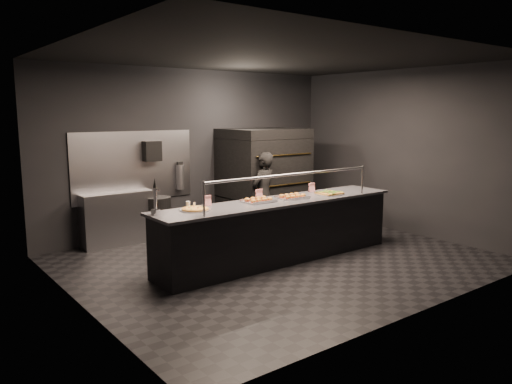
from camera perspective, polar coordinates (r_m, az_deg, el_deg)
room at (r=7.40m, az=2.35°, el=3.48°), size 6.04×6.00×3.00m
service_counter at (r=7.55m, az=2.67°, el=-4.36°), size 4.10×0.78×1.37m
pizza_oven at (r=9.65m, az=0.88°, el=1.64°), size 1.50×1.23×1.91m
prep_shelf at (r=8.71m, az=-15.55°, el=-2.96°), size 1.20×0.35×0.90m
towel_dispenser at (r=8.89m, az=-11.83°, el=4.59°), size 0.30×0.20×0.35m
fire_extinguisher at (r=9.20m, az=-8.67°, el=1.76°), size 0.14×0.14×0.51m
beer_tap at (r=6.50m, az=-11.43°, el=-1.39°), size 0.12×0.18×0.47m
round_pizza at (r=6.73m, az=-6.97°, el=-1.96°), size 0.42×0.42×0.03m
slider_tray_a at (r=7.29m, az=0.29°, el=-0.95°), size 0.46×0.34×0.07m
slider_tray_b at (r=7.63m, az=4.19°, el=-0.53°), size 0.51×0.43×0.07m
square_pizza at (r=8.07m, az=8.39°, el=-0.13°), size 0.45×0.45×0.05m
condiment_jar at (r=6.90m, az=-7.57°, el=-1.45°), size 0.15×0.06×0.10m
tent_cards at (r=7.59m, az=0.71°, el=-0.19°), size 2.14×0.04×0.15m
trash_bin at (r=8.91m, az=-11.11°, el=-2.99°), size 0.46×0.46×0.76m
worker at (r=8.86m, az=0.84°, el=-0.35°), size 0.64×0.51×1.53m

